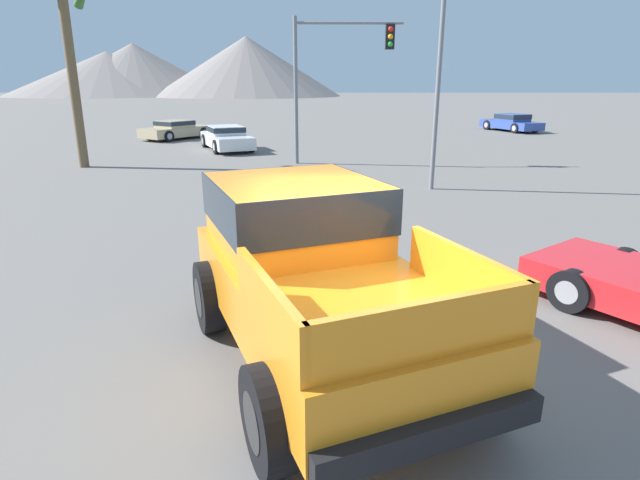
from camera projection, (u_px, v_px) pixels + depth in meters
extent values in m
plane|color=slate|center=(357.00, 364.00, 5.96)|extent=(320.00, 320.00, 0.00)
cube|color=orange|center=(321.00, 296.00, 5.72)|extent=(3.54, 4.87, 0.68)
cube|color=orange|center=(294.00, 213.00, 6.27)|extent=(2.47, 2.50, 0.85)
cube|color=#1E2833|center=(294.00, 201.00, 6.23)|extent=(2.52, 2.56, 0.54)
cube|color=orange|center=(268.00, 306.00, 4.10)|extent=(0.73, 1.68, 0.48)
cube|color=orange|center=(464.00, 273.00, 4.81)|extent=(0.73, 1.68, 0.48)
cube|color=orange|center=(427.00, 330.00, 3.71)|extent=(1.86, 0.80, 0.48)
cube|color=black|center=(266.00, 254.00, 7.79)|extent=(1.92, 0.89, 0.24)
cube|color=black|center=(434.00, 435.00, 3.79)|extent=(1.92, 0.89, 0.24)
cylinder|color=black|center=(209.00, 296.00, 6.68)|extent=(0.62, 1.00, 0.96)
cylinder|color=#232326|center=(209.00, 296.00, 6.68)|extent=(0.48, 0.60, 0.53)
cylinder|color=black|center=(351.00, 275.00, 7.43)|extent=(0.62, 1.00, 0.96)
cylinder|color=#232326|center=(351.00, 275.00, 7.43)|extent=(0.48, 0.60, 0.53)
cylinder|color=black|center=(268.00, 418.00, 4.25)|extent=(0.62, 1.00, 0.96)
cylinder|color=#232326|center=(268.00, 418.00, 4.25)|extent=(0.48, 0.60, 0.53)
cylinder|color=black|center=(469.00, 368.00, 5.01)|extent=(0.62, 1.00, 0.96)
cylinder|color=#232326|center=(469.00, 368.00, 5.01)|extent=(0.48, 0.60, 0.53)
cylinder|color=black|center=(570.00, 291.00, 7.27)|extent=(0.55, 0.64, 0.63)
cylinder|color=#9E9EA3|center=(570.00, 291.00, 7.27)|extent=(0.39, 0.42, 0.35)
cylinder|color=black|center=(623.00, 267.00, 8.21)|extent=(0.55, 0.64, 0.63)
cylinder|color=#9E9EA3|center=(623.00, 267.00, 8.21)|extent=(0.39, 0.42, 0.35)
cube|color=#334C9E|center=(511.00, 125.00, 34.20)|extent=(3.19, 4.82, 0.51)
cube|color=#334C9E|center=(513.00, 117.00, 33.95)|extent=(2.09, 2.30, 0.47)
cube|color=#1E2833|center=(513.00, 117.00, 33.94)|extent=(2.13, 2.35, 0.28)
cylinder|color=black|center=(487.00, 125.00, 35.19)|extent=(0.43, 0.69, 0.66)
cylinder|color=#9E9EA3|center=(487.00, 125.00, 35.19)|extent=(0.34, 0.42, 0.36)
cylinder|color=black|center=(506.00, 124.00, 35.76)|extent=(0.43, 0.69, 0.66)
cylinder|color=#9E9EA3|center=(506.00, 124.00, 35.76)|extent=(0.34, 0.42, 0.36)
cylinder|color=black|center=(515.00, 128.00, 32.71)|extent=(0.43, 0.69, 0.66)
cylinder|color=#9E9EA3|center=(515.00, 128.00, 32.71)|extent=(0.34, 0.42, 0.36)
cylinder|color=black|center=(535.00, 127.00, 33.27)|extent=(0.43, 0.69, 0.66)
cylinder|color=#9E9EA3|center=(535.00, 127.00, 33.27)|extent=(0.34, 0.42, 0.36)
cube|color=white|center=(227.00, 140.00, 24.74)|extent=(3.35, 4.85, 0.57)
cube|color=white|center=(226.00, 130.00, 24.70)|extent=(2.15, 2.34, 0.40)
cube|color=#1E2833|center=(226.00, 129.00, 24.68)|extent=(2.19, 2.39, 0.24)
cylinder|color=black|center=(251.00, 145.00, 23.87)|extent=(0.46, 0.70, 0.66)
cylinder|color=#9E9EA3|center=(251.00, 145.00, 23.87)|extent=(0.36, 0.43, 0.37)
cylinder|color=black|center=(216.00, 147.00, 23.24)|extent=(0.46, 0.70, 0.66)
cylinder|color=#9E9EA3|center=(216.00, 147.00, 23.24)|extent=(0.36, 0.43, 0.37)
cylinder|color=black|center=(236.00, 139.00, 26.33)|extent=(0.46, 0.70, 0.66)
cylinder|color=#9E9EA3|center=(236.00, 139.00, 26.33)|extent=(0.36, 0.43, 0.37)
cylinder|color=black|center=(205.00, 141.00, 25.70)|extent=(0.46, 0.70, 0.66)
cylinder|color=#9E9EA3|center=(205.00, 141.00, 25.70)|extent=(0.36, 0.43, 0.37)
cube|color=tan|center=(177.00, 131.00, 29.42)|extent=(3.91, 4.45, 0.53)
cube|color=tan|center=(175.00, 124.00, 29.20)|extent=(2.32, 2.35, 0.38)
cube|color=#1E2833|center=(174.00, 123.00, 29.19)|extent=(2.37, 2.40, 0.23)
cylinder|color=black|center=(184.00, 131.00, 30.94)|extent=(0.55, 0.64, 0.63)
cylinder|color=#9E9EA3|center=(184.00, 131.00, 30.94)|extent=(0.39, 0.42, 0.35)
cylinder|color=black|center=(204.00, 133.00, 29.99)|extent=(0.55, 0.64, 0.63)
cylinder|color=#9E9EA3|center=(204.00, 133.00, 29.99)|extent=(0.39, 0.42, 0.35)
cylinder|color=black|center=(149.00, 135.00, 28.93)|extent=(0.55, 0.64, 0.63)
cylinder|color=#9E9EA3|center=(149.00, 135.00, 28.93)|extent=(0.39, 0.42, 0.35)
cylinder|color=black|center=(169.00, 136.00, 27.97)|extent=(0.55, 0.64, 0.63)
cylinder|color=#9E9EA3|center=(169.00, 136.00, 27.97)|extent=(0.39, 0.42, 0.35)
cylinder|color=slate|center=(296.00, 93.00, 19.87)|extent=(0.16, 0.16, 5.63)
cylinder|color=slate|center=(349.00, 23.00, 19.11)|extent=(4.17, 0.11, 0.11)
cube|color=black|center=(390.00, 37.00, 19.28)|extent=(0.34, 0.26, 0.90)
sphere|color=red|center=(391.00, 29.00, 19.05)|extent=(0.20, 0.20, 0.20)
sphere|color=orange|center=(391.00, 37.00, 19.13)|extent=(0.20, 0.20, 0.20)
sphere|color=green|center=(390.00, 44.00, 19.22)|extent=(0.20, 0.20, 0.20)
cylinder|color=slate|center=(441.00, 42.00, 14.45)|extent=(0.14, 0.14, 8.65)
cylinder|color=brown|center=(72.00, 73.00, 18.82)|extent=(0.36, 0.53, 7.12)
cone|color=gray|center=(247.00, 66.00, 118.06)|extent=(44.64, 44.64, 13.48)
cone|color=gray|center=(108.00, 74.00, 122.77)|extent=(48.25, 48.25, 10.41)
cone|color=gray|center=(135.00, 69.00, 125.79)|extent=(46.77, 46.77, 12.50)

